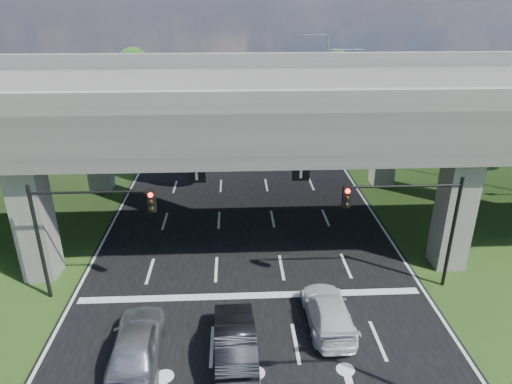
{
  "coord_description": "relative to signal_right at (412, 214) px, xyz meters",
  "views": [
    {
      "loc": [
        -0.67,
        -15.38,
        13.77
      ],
      "look_at": [
        0.52,
        8.59,
        3.48
      ],
      "focal_mm": 32.0,
      "sensor_mm": 36.0,
      "label": 1
    }
  ],
  "objects": [
    {
      "name": "car_white",
      "position": [
        -4.43,
        -2.76,
        -3.47
      ],
      "size": [
        2.03,
        4.76,
        1.37
      ],
      "primitive_type": "imported",
      "rotation": [
        0.0,
        0.0,
        3.16
      ],
      "color": "silver",
      "rests_on": "road"
    },
    {
      "name": "signal_left",
      "position": [
        -15.65,
        0.0,
        0.0
      ],
      "size": [
        5.76,
        0.54,
        6.0
      ],
      "color": "black",
      "rests_on": "ground"
    },
    {
      "name": "tree_left_mid",
      "position": [
        -24.78,
        30.06,
        -0.01
      ],
      "size": [
        3.91,
        3.9,
        6.76
      ],
      "color": "black",
      "rests_on": "ground"
    },
    {
      "name": "warehouse",
      "position": [
        -33.82,
        31.06,
        -2.19
      ],
      "size": [
        20.0,
        10.0,
        4.0
      ],
      "primitive_type": "cube",
      "color": "#9E9E99",
      "rests_on": "ground"
    },
    {
      "name": "ground",
      "position": [
        -7.82,
        -3.94,
        -4.19
      ],
      "size": [
        160.0,
        160.0,
        0.0
      ],
      "primitive_type": "plane",
      "color": "#274014",
      "rests_on": "ground"
    },
    {
      "name": "streetlight_far",
      "position": [
        2.27,
        20.06,
        1.66
      ],
      "size": [
        3.38,
        0.25,
        10.0
      ],
      "color": "gray",
      "rests_on": "ground"
    },
    {
      "name": "tree_right_far",
      "position": [
        4.22,
        40.06,
        0.63
      ],
      "size": [
        4.5,
        4.5,
        7.8
      ],
      "color": "black",
      "rests_on": "ground"
    },
    {
      "name": "tree_right_near",
      "position": [
        5.22,
        24.06,
        0.31
      ],
      "size": [
        4.2,
        4.2,
        7.28
      ],
      "color": "black",
      "rests_on": "ground"
    },
    {
      "name": "tree_left_far",
      "position": [
        -20.78,
        38.06,
        0.95
      ],
      "size": [
        4.8,
        4.8,
        8.32
      ],
      "color": "black",
      "rests_on": "ground"
    },
    {
      "name": "car_silver",
      "position": [
        -12.62,
        -4.53,
        -3.32
      ],
      "size": [
        2.16,
        4.99,
        1.68
      ],
      "primitive_type": "imported",
      "rotation": [
        0.0,
        0.0,
        3.18
      ],
      "color": "#B6B7BE",
      "rests_on": "road"
    },
    {
      "name": "streetlight_beyond",
      "position": [
        2.27,
        36.06,
        1.66
      ],
      "size": [
        3.38,
        0.25,
        10.0
      ],
      "color": "gray",
      "rests_on": "ground"
    },
    {
      "name": "signal_right",
      "position": [
        0.0,
        0.0,
        0.0
      ],
      "size": [
        5.76,
        0.54,
        6.0
      ],
      "color": "black",
      "rests_on": "ground"
    },
    {
      "name": "road",
      "position": [
        -7.82,
        6.06,
        -4.17
      ],
      "size": [
        18.0,
        120.0,
        0.03
      ],
      "primitive_type": "cube",
      "color": "black",
      "rests_on": "ground"
    },
    {
      "name": "tree_right_mid",
      "position": [
        8.22,
        32.06,
        -0.01
      ],
      "size": [
        3.91,
        3.9,
        6.76
      ],
      "color": "black",
      "rests_on": "ground"
    },
    {
      "name": "overpass",
      "position": [
        -7.82,
        8.06,
        3.73
      ],
      "size": [
        80.0,
        15.0,
        10.0
      ],
      "color": "#363331",
      "rests_on": "ground"
    },
    {
      "name": "tree_left_near",
      "position": [
        -21.78,
        22.06,
        0.63
      ],
      "size": [
        4.5,
        4.5,
        7.8
      ],
      "color": "black",
      "rests_on": "ground"
    },
    {
      "name": "car_dark",
      "position": [
        -8.63,
        -4.47,
        -3.37
      ],
      "size": [
        1.84,
        4.83,
        1.57
      ],
      "primitive_type": "imported",
      "rotation": [
        0.0,
        0.0,
        3.18
      ],
      "color": "black",
      "rests_on": "road"
    }
  ]
}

